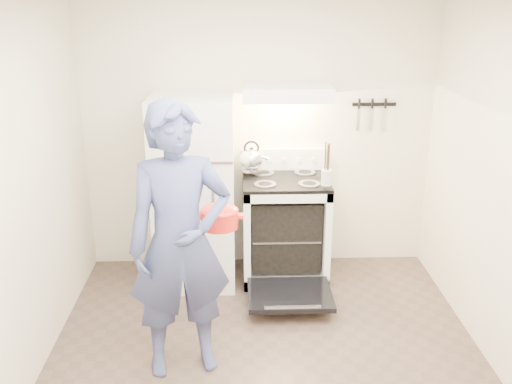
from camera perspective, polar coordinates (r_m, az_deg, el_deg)
floor at (r=4.18m, az=1.21°, el=-17.82°), size 3.60×3.60×0.00m
back_wall at (r=5.27m, az=0.25°, el=5.52°), size 3.20×0.02×2.50m
refrigerator at (r=5.06m, az=-6.18°, el=0.06°), size 0.70×0.70×1.70m
stove_body at (r=5.24m, az=2.89°, el=-3.76°), size 0.76×0.65×0.92m
cooktop at (r=5.06m, az=2.99°, el=1.17°), size 0.76×0.65×0.03m
backsplash at (r=5.30m, az=2.75°, el=3.33°), size 0.76×0.07×0.20m
oven_door at (r=4.86m, az=3.41°, el=-10.21°), size 0.70×0.54×0.04m
oven_rack at (r=5.24m, az=2.89°, el=-3.96°), size 0.60×0.52×0.01m
range_hood at (r=4.95m, az=3.07°, el=9.99°), size 0.76×0.50×0.12m
knife_strip at (r=5.33m, az=11.73°, el=8.58°), size 0.40×0.02×0.03m
pizza_stone at (r=5.29m, az=2.79°, el=-3.60°), size 0.31×0.31×0.02m
tea_kettle at (r=5.13m, az=-0.46°, el=3.43°), size 0.26×0.21×0.31m
utensil_jar at (r=4.82m, az=7.06°, el=1.45°), size 0.10×0.10×0.13m
person at (r=3.82m, az=-7.61°, el=-5.10°), size 0.79×0.61×1.91m
dutch_oven at (r=4.05m, az=-3.67°, el=-2.69°), size 0.34×0.27×0.22m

